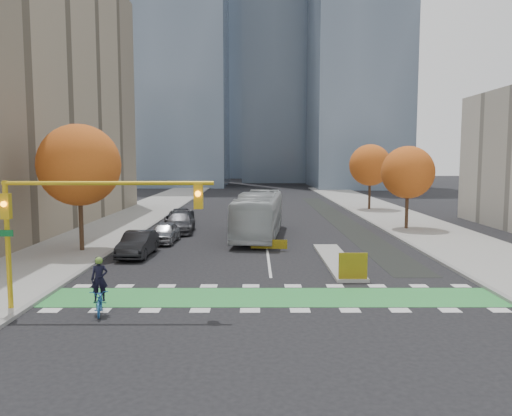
{
  "coord_description": "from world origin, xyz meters",
  "views": [
    {
      "loc": [
        -0.79,
        -19.81,
        6.08
      ],
      "look_at": [
        -0.75,
        10.73,
        3.0
      ],
      "focal_mm": 35.0,
      "sensor_mm": 36.0,
      "label": 1
    }
  ],
  "objects_px": {
    "tree_east_near": "(408,172)",
    "parked_car_c": "(180,222)",
    "tree_east_far": "(370,165)",
    "cyclist": "(100,295)",
    "parked_car_d": "(180,217)",
    "bus": "(259,215)",
    "parked_car_a": "(165,232)",
    "hazard_board": "(353,266)",
    "parked_car_b": "(138,244)",
    "traffic_signal_west": "(72,211)",
    "tree_west": "(79,165)"
  },
  "relations": [
    {
      "from": "hazard_board",
      "to": "tree_east_near",
      "type": "bearing_deg",
      "value": 65.8
    },
    {
      "from": "tree_east_near",
      "to": "tree_east_far",
      "type": "distance_m",
      "value": 16.01
    },
    {
      "from": "bus",
      "to": "parked_car_a",
      "type": "relative_size",
      "value": 2.86
    },
    {
      "from": "hazard_board",
      "to": "traffic_signal_west",
      "type": "height_order",
      "value": "traffic_signal_west"
    },
    {
      "from": "tree_east_near",
      "to": "parked_car_c",
      "type": "relative_size",
      "value": 1.26
    },
    {
      "from": "tree_east_far",
      "to": "bus",
      "type": "relative_size",
      "value": 0.62
    },
    {
      "from": "bus",
      "to": "parked_car_b",
      "type": "relative_size",
      "value": 2.64
    },
    {
      "from": "tree_east_far",
      "to": "parked_car_d",
      "type": "relative_size",
      "value": 1.5
    },
    {
      "from": "parked_car_b",
      "to": "tree_west",
      "type": "bearing_deg",
      "value": 162.78
    },
    {
      "from": "tree_west",
      "to": "parked_car_b",
      "type": "relative_size",
      "value": 1.75
    },
    {
      "from": "cyclist",
      "to": "parked_car_a",
      "type": "distance_m",
      "value": 16.43
    },
    {
      "from": "bus",
      "to": "parked_car_a",
      "type": "distance_m",
      "value": 7.38
    },
    {
      "from": "traffic_signal_west",
      "to": "parked_car_b",
      "type": "height_order",
      "value": "traffic_signal_west"
    },
    {
      "from": "hazard_board",
      "to": "tree_east_far",
      "type": "distance_m",
      "value": 35.13
    },
    {
      "from": "traffic_signal_west",
      "to": "parked_car_b",
      "type": "xyz_separation_m",
      "value": [
        -0.12,
        11.15,
        -3.26
      ]
    },
    {
      "from": "parked_car_a",
      "to": "parked_car_b",
      "type": "height_order",
      "value": "parked_car_b"
    },
    {
      "from": "hazard_board",
      "to": "parked_car_d",
      "type": "relative_size",
      "value": 0.27
    },
    {
      "from": "hazard_board",
      "to": "bus",
      "type": "relative_size",
      "value": 0.11
    },
    {
      "from": "tree_east_far",
      "to": "parked_car_c",
      "type": "bearing_deg",
      "value": -138.27
    },
    {
      "from": "traffic_signal_west",
      "to": "bus",
      "type": "bearing_deg",
      "value": 68.55
    },
    {
      "from": "cyclist",
      "to": "parked_car_d",
      "type": "bearing_deg",
      "value": 78.28
    },
    {
      "from": "tree_east_far",
      "to": "parked_car_c",
      "type": "distance_m",
      "value": 26.46
    },
    {
      "from": "parked_car_c",
      "to": "parked_car_d",
      "type": "bearing_deg",
      "value": 95.73
    },
    {
      "from": "tree_west",
      "to": "tree_east_near",
      "type": "xyz_separation_m",
      "value": [
        24.0,
        10.0,
        -0.75
      ]
    },
    {
      "from": "hazard_board",
      "to": "parked_car_b",
      "type": "distance_m",
      "value": 13.67
    },
    {
      "from": "tree_east_near",
      "to": "parked_car_c",
      "type": "distance_m",
      "value": 19.44
    },
    {
      "from": "parked_car_c",
      "to": "parked_car_d",
      "type": "distance_m",
      "value": 5.06
    },
    {
      "from": "hazard_board",
      "to": "cyclist",
      "type": "relative_size",
      "value": 0.62
    },
    {
      "from": "parked_car_b",
      "to": "parked_car_d",
      "type": "height_order",
      "value": "parked_car_b"
    },
    {
      "from": "parked_car_a",
      "to": "parked_car_d",
      "type": "bearing_deg",
      "value": 94.36
    },
    {
      "from": "traffic_signal_west",
      "to": "parked_car_c",
      "type": "distance_m",
      "value": 21.41
    },
    {
      "from": "tree_east_far",
      "to": "parked_car_d",
      "type": "height_order",
      "value": "tree_east_far"
    },
    {
      "from": "hazard_board",
      "to": "traffic_signal_west",
      "type": "distance_m",
      "value": 13.23
    },
    {
      "from": "tree_east_near",
      "to": "tree_east_far",
      "type": "bearing_deg",
      "value": 88.21
    },
    {
      "from": "tree_east_near",
      "to": "bus",
      "type": "height_order",
      "value": "tree_east_near"
    },
    {
      "from": "tree_west",
      "to": "parked_car_d",
      "type": "bearing_deg",
      "value": 72.65
    },
    {
      "from": "tree_east_near",
      "to": "tree_east_far",
      "type": "relative_size",
      "value": 0.92
    },
    {
      "from": "cyclist",
      "to": "parked_car_c",
      "type": "relative_size",
      "value": 0.4
    },
    {
      "from": "tree_west",
      "to": "cyclist",
      "type": "distance_m",
      "value": 14.62
    },
    {
      "from": "tree_east_far",
      "to": "parked_car_c",
      "type": "relative_size",
      "value": 1.37
    },
    {
      "from": "tree_east_far",
      "to": "parked_car_b",
      "type": "height_order",
      "value": "tree_east_far"
    },
    {
      "from": "tree_east_far",
      "to": "cyclist",
      "type": "height_order",
      "value": "tree_east_far"
    },
    {
      "from": "hazard_board",
      "to": "cyclist",
      "type": "distance_m",
      "value": 11.95
    },
    {
      "from": "tree_east_far",
      "to": "cyclist",
      "type": "bearing_deg",
      "value": -116.53
    },
    {
      "from": "tree_east_far",
      "to": "traffic_signal_west",
      "type": "xyz_separation_m",
      "value": [
        -20.43,
        -38.51,
        -1.21
      ]
    },
    {
      "from": "tree_west",
      "to": "parked_car_d",
      "type": "relative_size",
      "value": 1.62
    },
    {
      "from": "tree_east_far",
      "to": "parked_car_b",
      "type": "bearing_deg",
      "value": -126.91
    },
    {
      "from": "parked_car_a",
      "to": "parked_car_c",
      "type": "distance_m",
      "value": 5.01
    },
    {
      "from": "parked_car_b",
      "to": "cyclist",
      "type": "bearing_deg",
      "value": -82.21
    },
    {
      "from": "parked_car_d",
      "to": "cyclist",
      "type": "bearing_deg",
      "value": -90.61
    }
  ]
}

